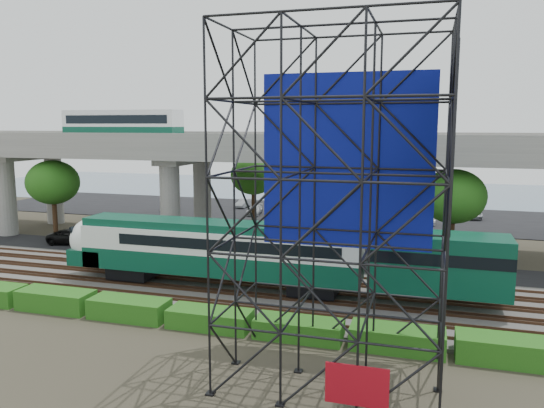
% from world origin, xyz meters
% --- Properties ---
extents(ground, '(140.00, 140.00, 0.00)m').
position_xyz_m(ground, '(0.00, 0.00, 0.00)').
color(ground, '#474233').
rests_on(ground, ground).
extents(ballast_bed, '(90.00, 12.00, 0.20)m').
position_xyz_m(ballast_bed, '(0.00, 2.00, 0.10)').
color(ballast_bed, slate).
rests_on(ballast_bed, ground).
extents(service_road, '(90.00, 5.00, 0.08)m').
position_xyz_m(service_road, '(0.00, 10.50, 0.04)').
color(service_road, black).
rests_on(service_road, ground).
extents(parking_lot, '(90.00, 18.00, 0.08)m').
position_xyz_m(parking_lot, '(0.00, 34.00, 0.04)').
color(parking_lot, black).
rests_on(parking_lot, ground).
extents(harbor_water, '(140.00, 40.00, 0.03)m').
position_xyz_m(harbor_water, '(0.00, 56.00, 0.01)').
color(harbor_water, slate).
rests_on(harbor_water, ground).
extents(rail_tracks, '(90.00, 9.52, 0.16)m').
position_xyz_m(rail_tracks, '(0.00, 2.00, 0.28)').
color(rail_tracks, '#472D1E').
rests_on(rail_tracks, ballast_bed).
extents(commuter_train, '(29.30, 3.06, 4.30)m').
position_xyz_m(commuter_train, '(1.04, 2.00, 2.88)').
color(commuter_train, black).
rests_on(commuter_train, rail_tracks).
extents(overpass, '(80.00, 12.00, 12.40)m').
position_xyz_m(overpass, '(-1.22, 16.00, 8.21)').
color(overpass, '#9E9B93').
rests_on(overpass, ground).
extents(scaffold_tower, '(9.36, 6.36, 15.00)m').
position_xyz_m(scaffold_tower, '(8.41, -7.98, 7.47)').
color(scaffold_tower, black).
rests_on(scaffold_tower, ground).
extents(hedge_strip, '(34.60, 1.80, 1.20)m').
position_xyz_m(hedge_strip, '(1.01, -4.30, 0.56)').
color(hedge_strip, '#1E5A14').
rests_on(hedge_strip, ground).
extents(trees, '(40.94, 16.94, 7.69)m').
position_xyz_m(trees, '(-4.67, 16.17, 5.57)').
color(trees, '#382314').
rests_on(trees, ground).
extents(suv, '(5.15, 2.93, 1.36)m').
position_xyz_m(suv, '(-18.99, 10.80, 0.76)').
color(suv, black).
rests_on(suv, service_road).
extents(parked_cars, '(38.93, 9.64, 1.25)m').
position_xyz_m(parked_cars, '(0.93, 33.69, 0.68)').
color(parked_cars, silver).
rests_on(parked_cars, parking_lot).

